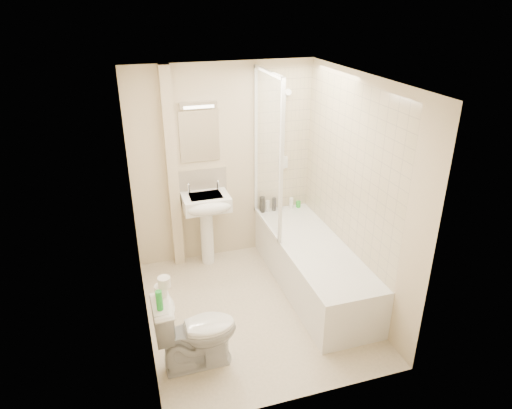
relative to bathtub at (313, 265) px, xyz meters
name	(u,v)px	position (x,y,z in m)	size (l,w,h in m)	color
floor	(254,308)	(-0.75, -0.20, -0.29)	(2.50, 2.50, 0.00)	beige
wall_back	(224,165)	(-0.75, 1.05, 0.91)	(2.20, 0.02, 2.40)	beige
wall_left	(137,223)	(-1.85, -0.20, 0.91)	(0.02, 2.50, 2.40)	beige
wall_right	(357,194)	(0.35, -0.20, 0.91)	(0.02, 2.50, 2.40)	beige
ceiling	(254,80)	(-0.75, -0.20, 2.11)	(2.20, 2.50, 0.02)	white
tile_back	(283,142)	(0.00, 1.04, 1.14)	(0.70, 0.01, 1.75)	beige
tile_right	(348,167)	(0.34, 0.00, 1.14)	(0.01, 2.10, 1.75)	beige
pipe_boxing	(172,172)	(-1.37, 0.99, 0.91)	(0.12, 0.12, 2.40)	beige
splashback	(202,181)	(-1.02, 1.04, 0.74)	(0.60, 0.01, 0.30)	beige
mirror	(199,136)	(-1.02, 1.04, 1.29)	(0.46, 0.01, 0.60)	white
strip_light	(198,105)	(-1.02, 1.02, 1.66)	(0.42, 0.07, 0.07)	silver
bathtub	(313,265)	(0.00, 0.00, 0.00)	(0.70, 2.10, 0.55)	white
shower_screen	(267,153)	(-0.35, 0.60, 1.16)	(0.04, 0.92, 1.80)	white
shower_fixture	(284,133)	(0.00, 0.99, 1.26)	(0.10, 0.16, 0.99)	white
pedestal_sink	(207,211)	(-1.02, 0.81, 0.45)	(0.54, 0.49, 1.05)	white
bottle_black_a	(262,205)	(-0.29, 0.96, 0.36)	(0.07, 0.07, 0.21)	black
bottle_white_a	(268,206)	(-0.22, 0.96, 0.33)	(0.06, 0.06, 0.14)	silver
bottle_black_b	(274,204)	(-0.13, 0.96, 0.35)	(0.05, 0.05, 0.17)	black
bottle_blue	(280,205)	(-0.04, 0.96, 0.33)	(0.05, 0.05, 0.13)	navy
bottle_white_b	(291,203)	(0.10, 0.96, 0.33)	(0.05, 0.05, 0.14)	white
bottle_green	(298,204)	(0.20, 0.96, 0.30)	(0.06, 0.06, 0.08)	green
toilet	(196,331)	(-1.47, -0.80, 0.07)	(0.72, 0.41, 0.73)	white
toilet_roll_lower	(161,291)	(-1.73, -0.70, 0.49)	(0.11, 0.11, 0.10)	white
toilet_roll_upper	(164,282)	(-1.70, -0.72, 0.58)	(0.11, 0.11, 0.09)	white
green_bottle	(159,300)	(-1.76, -0.88, 0.53)	(0.05, 0.05, 0.18)	green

